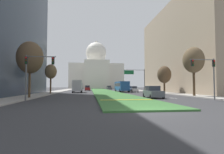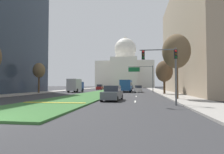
% 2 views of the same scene
% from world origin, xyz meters
% --- Properties ---
extents(ground_plane, '(260.00, 260.00, 0.00)m').
position_xyz_m(ground_plane, '(0.00, 53.82, 0.00)').
color(ground_plane, '#333335').
extents(grass_median, '(6.79, 96.88, 0.14)m').
position_xyz_m(grass_median, '(0.00, 48.44, 0.07)').
color(grass_median, '#386B33').
rests_on(grass_median, ground_plane).
extents(median_curb_nose, '(6.11, 0.50, 0.04)m').
position_xyz_m(median_curb_nose, '(0.00, 8.78, 0.16)').
color(median_curb_nose, gold).
rests_on(median_curb_nose, grass_median).
extents(lane_dashes_right, '(0.16, 75.74, 0.01)m').
position_xyz_m(lane_dashes_right, '(7.58, 48.23, 0.00)').
color(lane_dashes_right, silver).
rests_on(lane_dashes_right, ground_plane).
extents(sidewalk_left, '(4.00, 96.88, 0.15)m').
position_xyz_m(sidewalk_left, '(-13.77, 43.06, 0.07)').
color(sidewalk_left, '#9E9991').
rests_on(sidewalk_left, ground_plane).
extents(sidewalk_right, '(4.00, 96.88, 0.15)m').
position_xyz_m(sidewalk_right, '(13.77, 43.06, 0.07)').
color(sidewalk_right, '#9E9991').
rests_on(sidewalk_right, ground_plane).
extents(midrise_block_right, '(17.07, 37.55, 23.10)m').
position_xyz_m(midrise_block_right, '(24.31, 33.45, 11.55)').
color(midrise_block_right, tan).
rests_on(midrise_block_right, ground_plane).
extents(capitol_building, '(33.43, 26.27, 31.43)m').
position_xyz_m(capitol_building, '(0.00, 106.82, 10.90)').
color(capitol_building, silver).
rests_on(capitol_building, ground_plane).
extents(traffic_light_near_right, '(3.34, 0.35, 5.20)m').
position_xyz_m(traffic_light_near_right, '(10.43, 9.15, 3.80)').
color(traffic_light_near_right, '#515456').
rests_on(traffic_light_near_right, ground_plane).
extents(overhead_guide_sign, '(6.21, 0.20, 6.50)m').
position_xyz_m(overhead_guide_sign, '(9.12, 38.66, 4.68)').
color(overhead_guide_sign, '#515456').
rests_on(overhead_guide_sign, ground_plane).
extents(street_tree_right_near, '(3.41, 3.41, 8.14)m').
position_xyz_m(street_tree_right_near, '(12.61, 15.77, 5.96)').
color(street_tree_right_near, '#4C3823').
rests_on(street_tree_right_near, ground_plane).
extents(street_tree_left_mid, '(2.49, 2.49, 6.38)m').
position_xyz_m(street_tree_left_mid, '(-12.54, 28.23, 4.76)').
color(street_tree_left_mid, '#4C3823').
rests_on(street_tree_left_mid, ground_plane).
extents(street_tree_right_mid, '(3.15, 3.15, 6.32)m').
position_xyz_m(street_tree_right_mid, '(12.73, 27.77, 4.31)').
color(street_tree_right_mid, '#4C3823').
rests_on(street_tree_right_mid, ground_plane).
extents(sedan_lead_stopped, '(2.14, 4.73, 1.75)m').
position_xyz_m(sedan_lead_stopped, '(4.90, 13.72, 0.82)').
color(sedan_lead_stopped, '#4C5156').
rests_on(sedan_lead_stopped, ground_plane).
extents(sedan_midblock, '(1.82, 4.18, 1.65)m').
position_xyz_m(sedan_midblock, '(7.94, 37.60, 0.77)').
color(sedan_midblock, silver).
rests_on(sedan_midblock, ground_plane).
extents(sedan_distant, '(1.98, 4.49, 1.86)m').
position_xyz_m(sedan_distant, '(-5.01, 54.09, 0.86)').
color(sedan_distant, maroon).
rests_on(sedan_distant, ground_plane).
extents(sedan_far_horizon, '(2.20, 4.58, 1.74)m').
position_xyz_m(sedan_far_horizon, '(4.66, 71.40, 0.82)').
color(sedan_far_horizon, '#4C5156').
rests_on(sedan_far_horizon, ground_plane).
extents(box_truck_delivery, '(2.40, 6.40, 3.20)m').
position_xyz_m(box_truck_delivery, '(-7.41, 36.25, 1.68)').
color(box_truck_delivery, navy).
rests_on(box_truck_delivery, ground_plane).
extents(city_bus, '(2.62, 11.00, 2.95)m').
position_xyz_m(city_bus, '(4.90, 39.70, 1.77)').
color(city_bus, '#1E4C8C').
rests_on(city_bus, ground_plane).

